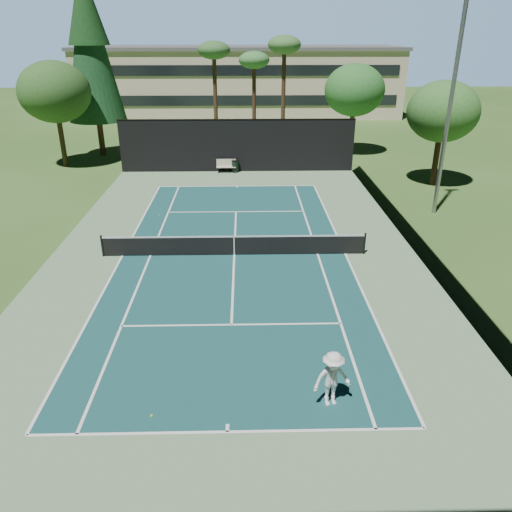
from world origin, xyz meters
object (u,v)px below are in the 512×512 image
at_px(tennis_ball_b, 200,236).
at_px(tennis_ball_d, 159,215).
at_px(trash_bin, 235,166).
at_px(tennis_net, 234,245).
at_px(player, 332,379).
at_px(tennis_ball_a, 152,416).
at_px(park_bench, 226,165).
at_px(tennis_ball_c, 238,242).

height_order(tennis_ball_b, tennis_ball_d, tennis_ball_b).
bearing_deg(trash_bin, tennis_ball_d, -114.11).
height_order(tennis_net, tennis_ball_d, tennis_net).
bearing_deg(tennis_ball_b, player, -69.63).
bearing_deg(trash_bin, tennis_net, -89.36).
xyz_separation_m(tennis_net, tennis_ball_b, (-1.87, 2.42, -0.52)).
height_order(player, tennis_ball_b, player).
bearing_deg(tennis_ball_b, tennis_ball_a, -91.31).
bearing_deg(tennis_ball_a, park_bench, 87.22).
bearing_deg(trash_bin, tennis_ball_a, -94.25).
xyz_separation_m(tennis_ball_a, tennis_ball_d, (-2.40, 17.11, -0.00)).
height_order(tennis_net, player, player).
relative_size(tennis_ball_d, park_bench, 0.05).
bearing_deg(tennis_ball_a, tennis_ball_c, 79.70).
bearing_deg(tennis_ball_c, trash_bin, 91.30).
relative_size(tennis_ball_b, tennis_ball_d, 1.05).
bearing_deg(tennis_ball_d, tennis_net, -52.14).
bearing_deg(tennis_ball_d, tennis_ball_a, -82.01).
distance_m(tennis_ball_b, tennis_ball_c, 2.18).
distance_m(tennis_ball_c, tennis_ball_d, 6.40).
bearing_deg(tennis_ball_c, tennis_net, -95.27).
xyz_separation_m(tennis_ball_c, tennis_ball_d, (-4.73, 4.31, 0.00)).
relative_size(tennis_ball_d, trash_bin, 0.08).
relative_size(park_bench, trash_bin, 1.59).
height_order(player, tennis_ball_c, player).
relative_size(player, park_bench, 1.19).
xyz_separation_m(tennis_ball_b, tennis_ball_c, (2.01, -0.83, -0.00)).
bearing_deg(player, tennis_ball_c, 89.76).
bearing_deg(park_bench, tennis_ball_c, -85.88).
height_order(player, tennis_ball_a, player).
relative_size(tennis_ball_b, tennis_ball_c, 1.09).
distance_m(tennis_net, park_bench, 15.76).
bearing_deg(park_bench, trash_bin, 1.07).
height_order(tennis_net, tennis_ball_b, tennis_net).
bearing_deg(player, park_bench, 85.01).
relative_size(tennis_net, trash_bin, 13.65).
bearing_deg(tennis_ball_a, tennis_ball_d, 97.99).
bearing_deg(player, tennis_ball_d, 101.18).
xyz_separation_m(tennis_net, park_bench, (-0.87, 15.73, -0.01)).
relative_size(tennis_ball_c, park_bench, 0.05).
xyz_separation_m(tennis_net, tennis_ball_a, (-2.18, -11.22, -0.52)).
distance_m(tennis_net, player, 11.20).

